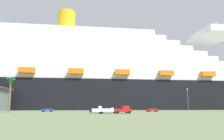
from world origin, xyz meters
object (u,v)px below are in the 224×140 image
parked_car_red_hatchback (152,110)px  parked_car_blue_suv (47,110)px  pickup_truck (123,110)px  palm_tree (11,83)px  small_boat_on_trailer (104,110)px  cruise_ship (112,78)px  street_lamp (188,97)px

parked_car_red_hatchback → parked_car_blue_suv: bearing=168.7°
pickup_truck → palm_tree: 36.85m
parked_car_blue_suv → small_boat_on_trailer: bearing=-55.5°
cruise_ship → small_boat_on_trailer: size_ratio=28.65×
street_lamp → parked_car_blue_suv: bearing=170.3°
pickup_truck → palm_tree: size_ratio=0.52×
small_boat_on_trailer → parked_car_blue_suv: (-16.64, 24.19, -0.13)m
pickup_truck → small_boat_on_trailer: 5.75m
cruise_ship → parked_car_red_hatchback: bearing=-86.2°
cruise_ship → parked_car_red_hatchback: size_ratio=55.59×
parked_car_red_hatchback → palm_tree: bearing=-176.7°
cruise_ship → small_boat_on_trailer: 72.13m
street_lamp → parked_car_blue_suv: (-53.22, 9.07, -4.93)m
parked_car_red_hatchback → parked_car_blue_suv: same height
small_boat_on_trailer → parked_car_red_hatchback: 27.41m
cruise_ship → street_lamp: 56.80m
cruise_ship → parked_car_blue_suv: (-35.18, -43.16, -18.09)m
small_boat_on_trailer → pickup_truck: bearing=8.5°
cruise_ship → parked_car_blue_suv: bearing=-129.2°
small_boat_on_trailer → parked_car_blue_suv: size_ratio=2.05×
small_boat_on_trailer → parked_car_red_hatchback: (21.90, 16.48, -0.13)m
parked_car_red_hatchback → street_lamp: bearing=-5.3°
pickup_truck → street_lamp: street_lamp is taller
palm_tree → parked_car_blue_suv: (11.22, 10.55, -8.49)m
small_boat_on_trailer → palm_tree: palm_tree is taller
cruise_ship → palm_tree: 71.62m
palm_tree → parked_car_blue_suv: bearing=43.2°
small_boat_on_trailer → parked_car_blue_suv: 29.36m
pickup_truck → palm_tree: bearing=159.1°
parked_car_blue_suv → street_lamp: bearing=-9.7°
street_lamp → parked_car_red_hatchback: 15.55m
pickup_truck → parked_car_blue_suv: 32.30m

